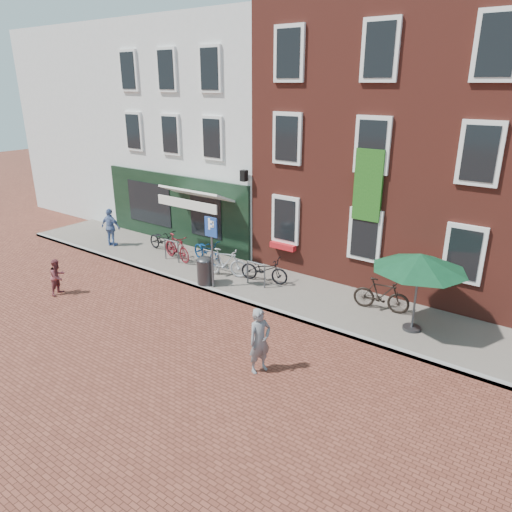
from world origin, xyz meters
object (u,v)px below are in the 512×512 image
Objects in this scene: bicycle_1 at (177,247)px; bicycle_2 at (207,251)px; parasol at (420,259)px; bicycle_3 at (225,263)px; bicycle_5 at (381,295)px; cafe_person at (111,227)px; litter_bin at (205,269)px; parking_sign at (212,240)px; bicycle_4 at (264,269)px; bicycle_0 at (163,241)px; woman at (260,341)px; boy at (58,277)px.

bicycle_2 is at bearing -53.85° from bicycle_1.
bicycle_2 is (-8.09, 0.58, -1.64)m from parasol.
bicycle_5 is at bearing -102.30° from bicycle_3.
parasol is 1.58× the size of cafe_person.
litter_bin is at bearing -101.21° from bicycle_1.
bicycle_2 is (-1.73, 1.64, -1.20)m from parking_sign.
bicycle_4 is at bearing -73.77° from bicycle_1.
parking_sign reaches higher than bicycle_3.
bicycle_1 reaches higher than bicycle_0.
parasol is 4.82m from woman.
parasol is at bearing 170.70° from cafe_person.
bicycle_1 is 0.97× the size of bicycle_2.
bicycle_0 is at bearing 108.29° from bicycle_2.
bicycle_4 is (3.95, 0.23, -0.05)m from bicycle_1.
woman is at bearing -107.86° from bicycle_1.
cafe_person is at bearing 84.73° from bicycle_5.
boy reaches higher than bicycle_2.
bicycle_4 is at bearing 51.28° from parking_sign.
bicycle_5 is at bearing -77.57° from boy.
litter_bin reaches higher than bicycle_4.
boy is at bearing 110.19° from cafe_person.
parasol is 8.28m from bicycle_2.
litter_bin is 0.62× the size of bicycle_5.
bicycle_1 is (-9.21, 0.10, -1.59)m from parasol.
parking_sign is 1.41× the size of bicycle_2.
parking_sign reaches higher than bicycle_4.
bicycle_5 is (9.19, 0.14, 0.05)m from bicycle_0.
boy is 0.70× the size of bicycle_2.
bicycle_4 is (1.42, 0.39, -0.05)m from bicycle_3.
parasol reaches higher than bicycle_4.
parking_sign is 2.15m from bicycle_4.
parasol reaches higher than bicycle_3.
bicycle_0 is 1.03× the size of bicycle_1.
bicycle_3 is (3.58, 4.22, -0.00)m from boy.
bicycle_4 is at bearing -63.20° from boy.
bicycle_1 is 3.96m from bicycle_4.
cafe_person reaches higher than bicycle_2.
woman is 4.75m from bicycle_5.
bicycle_0 is 1.22m from bicycle_1.
woman is (4.04, -2.93, -0.94)m from parking_sign.
parking_sign is at bearing 162.41° from cafe_person.
litter_bin is 0.62× the size of bicycle_1.
bicycle_3 is 0.97× the size of bicycle_4.
litter_bin is at bearing 96.30° from bicycle_5.
woman is at bearing -151.47° from bicycle_3.
bicycle_2 is at bearing 74.09° from bicycle_4.
bicycle_0 is 2.28m from bicycle_2.
parking_sign reaches higher than bicycle_2.
bicycle_2 is (1.11, 0.48, -0.05)m from bicycle_1.
boy is at bearing 110.50° from woman.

